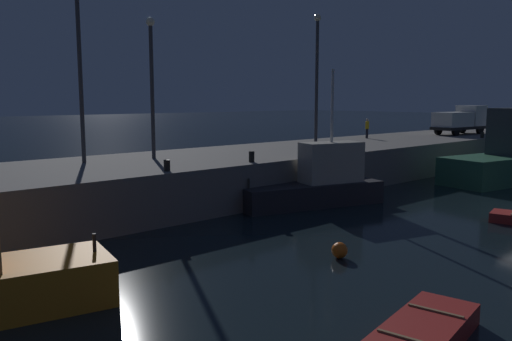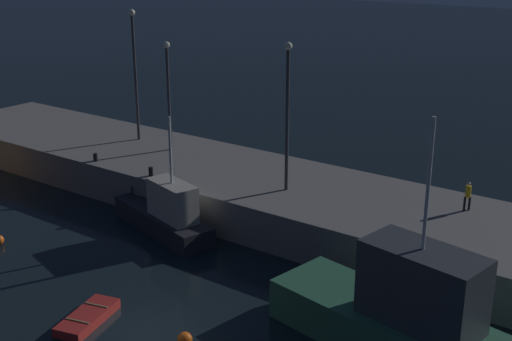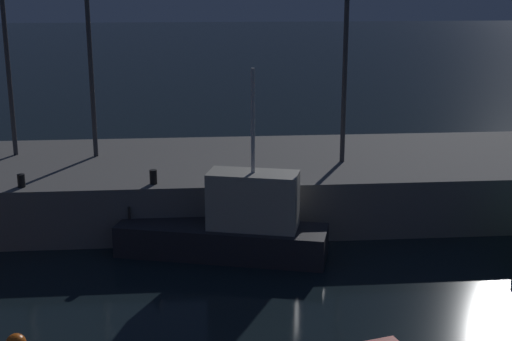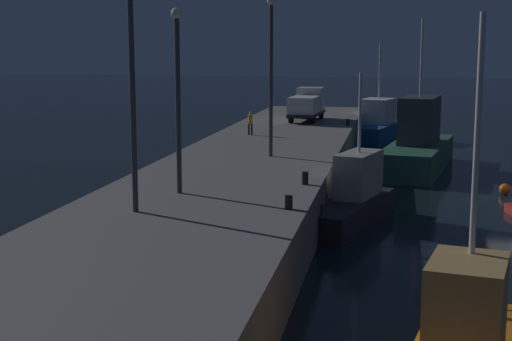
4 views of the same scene
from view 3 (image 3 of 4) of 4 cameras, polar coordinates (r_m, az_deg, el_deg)
pier_quay at (r=31.92m, az=9.11°, el=-0.78°), size 63.35×8.83×2.28m
fishing_trawler_red at (r=25.70m, az=-1.91°, el=-4.52°), size 7.87×3.97×6.86m
lamp_post_west at (r=32.34m, az=-19.48°, el=10.15°), size 0.44×0.44×8.97m
lamp_post_east at (r=31.18m, az=-13.16°, el=8.75°), size 0.44×0.44×7.20m
lamp_post_central at (r=29.58m, az=7.20°, el=9.75°), size 0.44×0.44×8.23m
bollard_west at (r=27.79m, az=-18.32°, el=-0.78°), size 0.28×0.28×0.49m
bollard_east at (r=27.06m, az=-8.24°, el=-0.52°), size 0.28×0.28×0.54m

